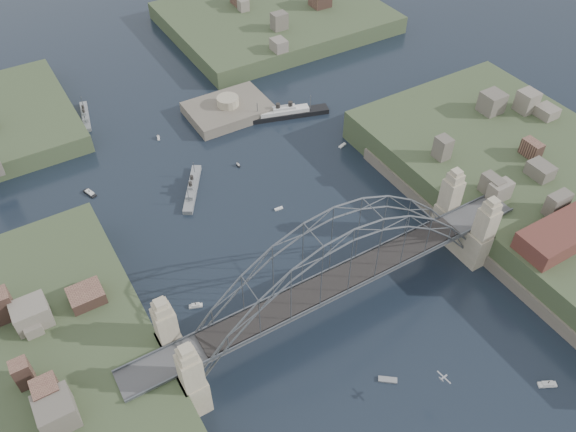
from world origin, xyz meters
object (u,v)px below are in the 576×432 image
Objects in this scene: fort_island at (229,115)px; naval_cruiser_near at (192,188)px; wharf_shed at (564,233)px; ocean_liner at (284,114)px; bridge at (339,267)px; naval_cruiser_far at (85,116)px.

naval_cruiser_near is at bearing -132.02° from fort_island.
wharf_shed is 0.81× the size of ocean_liner.
bridge is 5.52× the size of naval_cruiser_near.
naval_cruiser_near is at bearing 131.95° from wharf_shed.
fort_island is at bearing 144.48° from ocean_liner.
wharf_shed reaches higher than naval_cruiser_near.
ocean_liner reaches higher than naval_cruiser_near.
wharf_shed is at bearing -69.15° from fort_island.
bridge is 4.20× the size of wharf_shed.
bridge reaches higher than naval_cruiser_near.
fort_island is 1.57× the size of naval_cruiser_far.
bridge reaches higher than naval_cruiser_far.
naval_cruiser_far is 54.67m from ocean_liner.
bridge is at bearing -111.93° from ocean_liner.
naval_cruiser_far is at bearing 123.01° from wharf_shed.
wharf_shed reaches higher than ocean_liner.
wharf_shed is 80.98m from naval_cruiser_near.
fort_island reaches higher than naval_cruiser_near.
naval_cruiser_far is (-66.64, 102.59, -9.27)m from wharf_shed.
naval_cruiser_near is at bearing -156.14° from ocean_liner.
naval_cruiser_far is at bearing 104.33° from bridge.
naval_cruiser_far is at bearing 106.75° from naval_cruiser_near.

